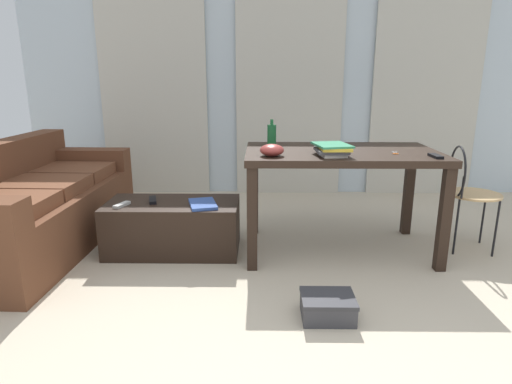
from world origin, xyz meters
The scene contains 16 objects.
ground_plane centered at (0.00, 1.29, 0.00)m, with size 8.11×8.11×0.00m, color beige.
wall_back centered at (0.00, 3.38, 1.24)m, with size 5.80×0.10×2.47m, color silver.
curtains centered at (0.00, 3.29, 1.06)m, with size 4.12×0.03×2.13m.
couch centered at (-2.06, 1.63, 0.32)m, with size 0.89×1.96×0.81m.
coffee_table centered at (-0.97, 1.56, 0.19)m, with size 0.98×0.49×0.39m.
craft_table centered at (0.28, 1.60, 0.67)m, with size 1.39×0.83×0.77m.
wire_chair centered at (1.23, 1.63, 0.50)m, with size 0.39×0.41×0.80m.
bottle_near centered at (-0.22, 1.86, 0.85)m, with size 0.07×0.07×0.20m.
bowl centered at (-0.23, 1.36, 0.81)m, with size 0.16×0.16×0.08m, color #9E3833.
book_stack centered at (0.18, 1.39, 0.81)m, with size 0.27×0.31×0.08m.
tv_remote_on_table centered at (0.86, 1.32, 0.78)m, with size 0.05×0.14×0.02m, color black.
scissors centered at (0.63, 1.47, 0.77)m, with size 0.05×0.10×0.00m.
tv_remote_primary centered at (-1.31, 1.45, 0.40)m, with size 0.04×0.15×0.02m, color #B7B7B2.
tv_remote_secondary centered at (-1.12, 1.57, 0.40)m, with size 0.05×0.17×0.02m, color black.
magazine centered at (-0.73, 1.48, 0.40)m, with size 0.18×0.28×0.02m, color #33519E.
shoebox centered at (0.06, 0.61, 0.07)m, with size 0.29×0.24×0.13m.
Camera 1 is at (-0.30, -1.52, 1.29)m, focal length 30.19 mm.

